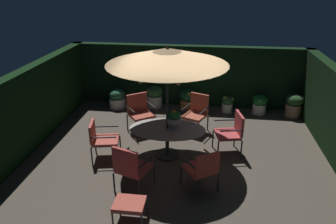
{
  "coord_description": "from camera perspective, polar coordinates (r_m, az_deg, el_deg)",
  "views": [
    {
      "loc": [
        0.66,
        -6.63,
        3.99
      ],
      "look_at": [
        -0.24,
        0.16,
        1.06
      ],
      "focal_mm": 34.41,
      "sensor_mm": 36.0,
      "label": 1
    }
  ],
  "objects": [
    {
      "name": "ground_plane",
      "position": [
        7.77,
        1.6,
        -7.86
      ],
      "size": [
        7.61,
        7.15,
        0.02
      ],
      "primitive_type": "cube",
      "color": "#4B4338"
    },
    {
      "name": "hedge_backdrop_rear",
      "position": [
        10.51,
        3.63,
        6.45
      ],
      "size": [
        7.61,
        0.3,
        1.95
      ],
      "primitive_type": "cube",
      "color": "black",
      "rests_on": "ground_plane"
    },
    {
      "name": "hedge_backdrop_left",
      "position": [
        8.46,
        -23.77,
        0.22
      ],
      "size": [
        0.3,
        7.15,
        1.95
      ],
      "primitive_type": "cube",
      "color": "black",
      "rests_on": "ground_plane"
    },
    {
      "name": "patio_dining_table",
      "position": [
        7.53,
        -0.13,
        -3.76
      ],
      "size": [
        1.79,
        1.22,
        0.71
      ],
      "color": "#2E3230",
      "rests_on": "ground_plane"
    },
    {
      "name": "patio_umbrella",
      "position": [
        6.9,
        -0.15,
        9.84
      ],
      "size": [
        2.64,
        2.64,
        2.65
      ],
      "color": "#292F34",
      "rests_on": "ground_plane"
    },
    {
      "name": "centerpiece_planter",
      "position": [
        7.4,
        1.08,
        -1.02
      ],
      "size": [
        0.34,
        0.34,
        0.45
      ],
      "color": "beige",
      "rests_on": "patio_dining_table"
    },
    {
      "name": "patio_chair_north",
      "position": [
        7.63,
        -11.76,
        -4.41
      ],
      "size": [
        0.74,
        0.71,
        0.9
      ],
      "color": "#2A3233",
      "rests_on": "ground_plane"
    },
    {
      "name": "patio_chair_northeast",
      "position": [
        6.38,
        -6.63,
        -9.44
      ],
      "size": [
        0.79,
        0.78,
        1.01
      ],
      "color": "#2F2F32",
      "rests_on": "ground_plane"
    },
    {
      "name": "patio_chair_east",
      "position": [
        6.4,
        6.1,
        -9.72
      ],
      "size": [
        0.8,
        0.8,
        0.91
      ],
      "color": "#2E2D31",
      "rests_on": "ground_plane"
    },
    {
      "name": "patio_chair_southeast",
      "position": [
        7.78,
        11.26,
        -3.2
      ],
      "size": [
        0.7,
        0.72,
        1.01
      ],
      "color": "#282B31",
      "rests_on": "ground_plane"
    },
    {
      "name": "patio_chair_south",
      "position": [
        8.77,
        5.08,
        0.19
      ],
      "size": [
        0.76,
        0.78,
        1.03
      ],
      "color": "#2E2C30",
      "rests_on": "ground_plane"
    },
    {
      "name": "patio_chair_southwest",
      "position": [
        8.78,
        -5.04,
        0.32
      ],
      "size": [
        0.87,
        0.86,
        1.03
      ],
      "color": "#302F2E",
      "rests_on": "ground_plane"
    },
    {
      "name": "ottoman_footrest",
      "position": [
        5.82,
        -6.86,
        -15.98
      ],
      "size": [
        0.54,
        0.45,
        0.39
      ],
      "color": "#2D2B33",
      "rests_on": "ground_plane"
    },
    {
      "name": "potted_plant_right_near",
      "position": [
        10.43,
        -2.37,
        2.86
      ],
      "size": [
        0.52,
        0.52,
        0.71
      ],
      "color": "silver",
      "rests_on": "ground_plane"
    },
    {
      "name": "potted_plant_back_center",
      "position": [
        10.43,
        21.42,
        1.22
      ],
      "size": [
        0.52,
        0.52,
        0.72
      ],
      "color": "#876C56",
      "rests_on": "ground_plane"
    },
    {
      "name": "potted_plant_back_left",
      "position": [
        10.41,
        3.59,
        2.53
      ],
      "size": [
        0.57,
        0.57,
        0.63
      ],
      "color": "#A0693E",
      "rests_on": "ground_plane"
    },
    {
      "name": "potted_plant_back_right",
      "position": [
        10.52,
        -8.98,
        2.39
      ],
      "size": [
        0.51,
        0.51,
        0.63
      ],
      "color": "beige",
      "rests_on": "ground_plane"
    },
    {
      "name": "potted_plant_left_near",
      "position": [
        10.22,
        10.47,
        1.43
      ],
      "size": [
        0.36,
        0.36,
        0.52
      ],
      "color": "beige",
      "rests_on": "ground_plane"
    },
    {
      "name": "potted_plant_right_far",
      "position": [
        10.32,
        15.91,
        1.44
      ],
      "size": [
        0.46,
        0.46,
        0.61
      ],
      "color": "beige",
      "rests_on": "ground_plane"
    }
  ]
}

